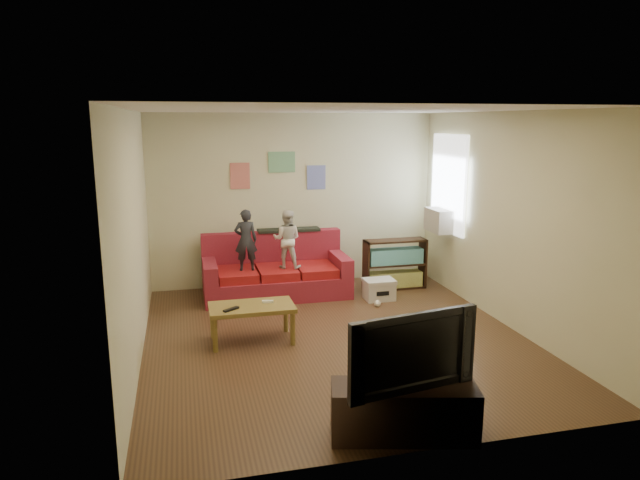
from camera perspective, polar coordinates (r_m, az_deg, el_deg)
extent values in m
cube|color=#533723|center=(7.01, 1.57, -9.79)|extent=(4.50, 5.00, 0.01)
cube|color=white|center=(6.52, 1.71, 12.94)|extent=(4.50, 5.00, 0.01)
cube|color=beige|center=(9.04, -2.57, 4.03)|extent=(4.50, 0.01, 2.70)
cube|color=beige|center=(4.34, 10.44, -4.87)|extent=(4.50, 0.01, 2.70)
cube|color=beige|center=(6.43, -18.14, 0.21)|extent=(0.01, 5.00, 2.70)
cube|color=beige|center=(7.54, 18.41, 1.85)|extent=(0.01, 5.00, 2.70)
cube|color=maroon|center=(8.60, -4.38, -4.53)|extent=(2.14, 0.96, 0.32)
cube|color=maroon|center=(8.85, -4.84, -1.01)|extent=(2.14, 0.19, 0.59)
cube|color=maroon|center=(8.42, -10.98, -2.98)|extent=(0.19, 0.96, 0.27)
cube|color=maroon|center=(8.72, 1.93, -2.25)|extent=(0.19, 0.96, 0.27)
cube|color=maroon|center=(8.39, -8.28, -3.43)|extent=(0.56, 0.73, 0.13)
cube|color=maroon|center=(8.46, -4.32, -3.21)|extent=(0.56, 0.73, 0.13)
cube|color=maroon|center=(8.57, -0.45, -2.98)|extent=(0.56, 0.73, 0.13)
cube|color=black|center=(8.83, -3.15, 1.01)|extent=(0.96, 0.24, 0.04)
imported|color=#22252C|center=(8.26, -7.43, 0.00)|extent=(0.34, 0.24, 0.89)
imported|color=silver|center=(8.35, -3.33, 0.09)|extent=(0.51, 0.45, 0.86)
cube|color=olive|center=(6.81, -6.85, -6.70)|extent=(1.00, 0.55, 0.05)
cylinder|color=olive|center=(6.64, -10.45, -9.37)|extent=(0.06, 0.06, 0.40)
cylinder|color=olive|center=(6.74, -2.74, -8.85)|extent=(0.06, 0.06, 0.40)
cylinder|color=olive|center=(7.06, -10.68, -8.07)|extent=(0.06, 0.06, 0.40)
cylinder|color=olive|center=(7.16, -3.43, -7.61)|extent=(0.06, 0.06, 0.40)
cube|color=black|center=(6.66, -8.88, -6.86)|extent=(0.20, 0.17, 0.02)
cube|color=white|center=(6.87, -5.25, -6.16)|extent=(0.14, 0.06, 0.03)
cube|color=black|center=(8.81, 4.61, -2.59)|extent=(0.03, 0.29, 0.78)
cube|color=black|center=(9.14, 10.23, -2.21)|extent=(0.03, 0.29, 0.78)
cube|color=black|center=(9.06, 7.41, -4.69)|extent=(0.97, 0.29, 0.03)
cube|color=black|center=(8.88, 7.54, -0.06)|extent=(0.97, 0.29, 0.03)
cube|color=black|center=(8.96, 7.47, -2.40)|extent=(0.91, 0.29, 0.02)
cube|color=olive|center=(9.03, 7.43, -3.89)|extent=(0.85, 0.24, 0.23)
cube|color=teal|center=(8.93, 7.50, -1.60)|extent=(0.85, 0.24, 0.23)
cube|color=white|center=(8.91, 12.73, 5.51)|extent=(0.04, 1.08, 1.48)
cube|color=#B7B2A3|center=(8.94, 11.88, 1.94)|extent=(0.28, 0.55, 0.35)
cube|color=#D87266|center=(8.85, -8.00, 6.36)|extent=(0.30, 0.01, 0.40)
cube|color=#72B27F|center=(8.92, -3.85, 7.78)|extent=(0.42, 0.01, 0.32)
cube|color=#727FCC|center=(9.06, -0.38, 6.28)|extent=(0.30, 0.01, 0.38)
cube|color=silver|center=(8.44, 5.93, -5.11)|extent=(0.42, 0.32, 0.25)
cube|color=silver|center=(8.40, 5.95, -4.11)|extent=(0.44, 0.34, 0.05)
cube|color=black|center=(8.29, 6.31, -5.35)|extent=(0.19, 0.00, 0.06)
cube|color=black|center=(4.97, 8.37, -16.58)|extent=(1.26, 0.67, 0.45)
imported|color=black|center=(4.73, 8.58, -10.64)|extent=(1.16, 0.36, 0.66)
sphere|color=silver|center=(8.14, 5.77, -6.34)|extent=(0.12, 0.12, 0.09)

